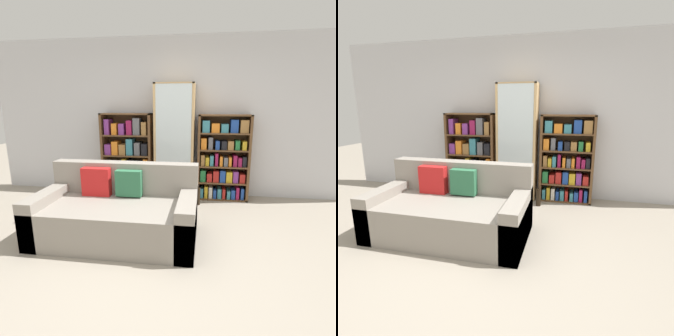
# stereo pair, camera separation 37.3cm
# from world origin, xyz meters

# --- Properties ---
(ground_plane) EXTENTS (16.00, 16.00, 0.00)m
(ground_plane) POSITION_xyz_m (0.00, 0.00, 0.00)
(ground_plane) COLOR gray
(wall_back) EXTENTS (6.69, 0.06, 2.70)m
(wall_back) POSITION_xyz_m (0.00, 2.29, 1.35)
(wall_back) COLOR silver
(wall_back) RESTS_ON ground
(couch) EXTENTS (1.89, 0.99, 0.86)m
(couch) POSITION_xyz_m (-0.51, 0.53, 0.30)
(couch) COLOR gray
(couch) RESTS_ON ground
(bookshelf_left) EXTENTS (0.88, 0.32, 1.45)m
(bookshelf_left) POSITION_xyz_m (-0.83, 2.09, 0.69)
(bookshelf_left) COLOR brown
(bookshelf_left) RESTS_ON ground
(display_cabinet) EXTENTS (0.66, 0.36, 1.93)m
(display_cabinet) POSITION_xyz_m (0.00, 2.07, 0.96)
(display_cabinet) COLOR tan
(display_cabinet) RESTS_ON ground
(bookshelf_right) EXTENTS (0.86, 0.32, 1.43)m
(bookshelf_right) POSITION_xyz_m (0.82, 2.09, 0.69)
(bookshelf_right) COLOR brown
(bookshelf_right) RESTS_ON ground
(wine_bottle) EXTENTS (0.08, 0.08, 0.36)m
(wine_bottle) POSITION_xyz_m (0.43, 1.72, 0.15)
(wine_bottle) COLOR black
(wine_bottle) RESTS_ON ground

